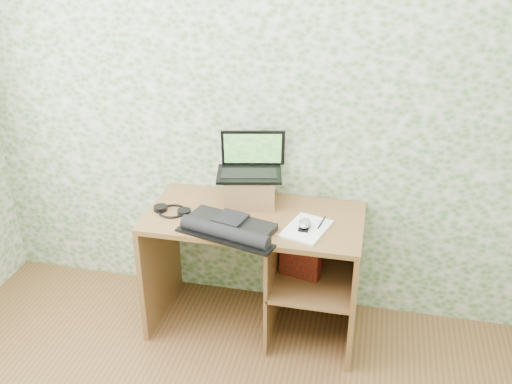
% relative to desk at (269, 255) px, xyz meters
% --- Properties ---
extents(wall_back, '(3.50, 0.00, 3.50)m').
position_rel_desk_xyz_m(wall_back, '(-0.08, 0.28, 0.82)').
color(wall_back, silver).
rests_on(wall_back, ground).
extents(desk, '(1.20, 0.60, 0.75)m').
position_rel_desk_xyz_m(desk, '(0.00, 0.00, 0.00)').
color(desk, brown).
rests_on(desk, floor).
extents(riser, '(0.33, 0.29, 0.17)m').
position_rel_desk_xyz_m(riser, '(-0.14, 0.12, 0.35)').
color(riser, '#8B5C3E').
rests_on(riser, desk).
extents(laptop, '(0.41, 0.33, 0.24)m').
position_rel_desk_xyz_m(laptop, '(-0.14, 0.15, 0.50)').
color(laptop, black).
rests_on(laptop, riser).
extents(keyboard, '(0.55, 0.40, 0.08)m').
position_rel_desk_xyz_m(keyboard, '(-0.17, -0.23, 0.30)').
color(keyboard, black).
rests_on(keyboard, desk).
extents(headphones, '(0.22, 0.17, 0.03)m').
position_rel_desk_xyz_m(headphones, '(-0.54, -0.09, 0.28)').
color(headphones, black).
rests_on(headphones, desk).
extents(notepad, '(0.27, 0.33, 0.01)m').
position_rel_desk_xyz_m(notepad, '(0.23, -0.12, 0.28)').
color(notepad, white).
rests_on(notepad, desk).
extents(mouse, '(0.07, 0.10, 0.03)m').
position_rel_desk_xyz_m(mouse, '(0.21, -0.13, 0.30)').
color(mouse, '#B7B7B9').
rests_on(mouse, notepad).
extents(pen, '(0.03, 0.14, 0.01)m').
position_rel_desk_xyz_m(pen, '(0.30, -0.06, 0.29)').
color(pen, black).
rests_on(pen, notepad).
extents(red_box, '(0.24, 0.13, 0.28)m').
position_rel_desk_xyz_m(red_box, '(0.19, -0.03, 0.05)').
color(red_box, maroon).
rests_on(red_box, desk).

